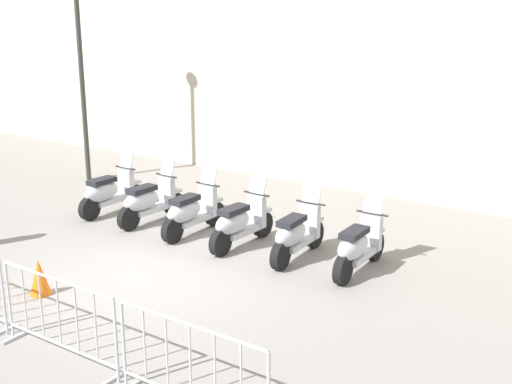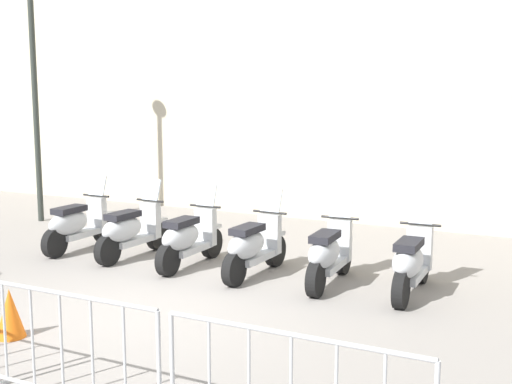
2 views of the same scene
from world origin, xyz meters
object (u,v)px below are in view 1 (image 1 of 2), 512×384
barrier_segment_2 (59,320)px  traffic_cone (39,277)px  motorcycle_0 (109,193)px  motorcycle_1 (149,201)px  motorcycle_5 (358,247)px  motorcycle_2 (191,212)px  street_lamp (80,52)px  motorcycle_4 (296,234)px  barrier_segment_3 (191,371)px  motorcycle_3 (240,223)px

barrier_segment_2 → traffic_cone: 2.08m
motorcycle_0 → motorcycle_1: size_ratio=1.00×
motorcycle_5 → traffic_cone: 4.97m
motorcycle_0 → motorcycle_2: size_ratio=1.00×
motorcycle_1 → motorcycle_5: bearing=5.2°
street_lamp → traffic_cone: bearing=-42.9°
motorcycle_0 → motorcycle_4: 4.56m
motorcycle_0 → barrier_segment_3: (6.31, -3.97, 0.07)m
motorcycle_3 → motorcycle_0: bearing=-176.5°
motorcycle_0 → motorcycle_5: same height
barrier_segment_2 → motorcycle_0: bearing=135.7°
motorcycle_1 → barrier_segment_3: size_ratio=0.87×
motorcycle_2 → motorcycle_4: same height
motorcycle_0 → motorcycle_2: same height
motorcycle_3 → traffic_cone: size_ratio=3.14×
motorcycle_0 → motorcycle_4: size_ratio=1.00×
motorcycle_1 → barrier_segment_3: (5.18, -4.06, 0.07)m
barrier_segment_2 → barrier_segment_3: same height
motorcycle_4 → barrier_segment_2: size_ratio=0.87×
street_lamp → motorcycle_0: bearing=-29.0°
barrier_segment_2 → street_lamp: size_ratio=0.39×
motorcycle_2 → motorcycle_5: same height
motorcycle_1 → barrier_segment_2: bearing=-53.6°
motorcycle_1 → motorcycle_4: 3.42m
motorcycle_1 → street_lamp: 4.85m
motorcycle_2 → barrier_segment_3: bearing=-45.4°
street_lamp → motorcycle_1: bearing=-20.1°
motorcycle_1 → traffic_cone: 3.56m
barrier_segment_3 → traffic_cone: size_ratio=3.59×
motorcycle_1 → motorcycle_3: 2.28m
motorcycle_5 → street_lamp: bearing=173.3°
motorcycle_4 → motorcycle_2: bearing=-174.1°
motorcycle_5 → traffic_cone: size_ratio=3.14×
street_lamp → traffic_cone: (5.07, -4.71, -2.86)m
traffic_cone → motorcycle_0: bearing=126.6°
motorcycle_5 → barrier_segment_2: size_ratio=0.87×
motorcycle_2 → barrier_segment_3: 5.75m
traffic_cone → motorcycle_5: bearing=48.8°
motorcycle_2 → motorcycle_0: bearing=-176.8°
barrier_segment_3 → street_lamp: (-8.98, 5.44, 2.61)m
motorcycle_0 → barrier_segment_2: size_ratio=0.87×
motorcycle_2 → motorcycle_5: 3.42m
motorcycle_0 → barrier_segment_2: bearing=-44.3°
street_lamp → barrier_segment_2: bearing=-39.1°
motorcycle_1 → barrier_segment_2: 5.26m
motorcycle_2 → street_lamp: street_lamp is taller
motorcycle_2 → motorcycle_3: (1.13, 0.08, 0.00)m
street_lamp → barrier_segment_3: bearing=-31.2°
motorcycle_0 → motorcycle_5: (5.67, 0.51, 0.00)m
motorcycle_3 → street_lamp: 6.76m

